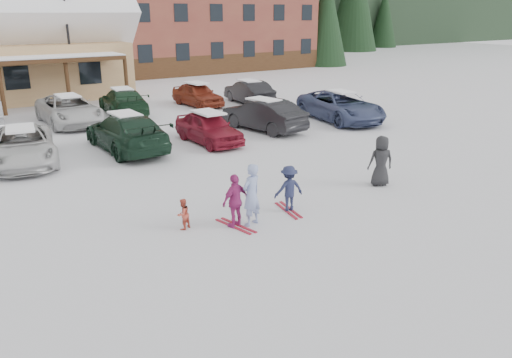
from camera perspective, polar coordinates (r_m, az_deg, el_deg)
ground at (r=13.85m, az=1.27°, el=-5.25°), size 160.00×160.00×0.00m
lamp_post at (r=35.34m, az=-20.61°, el=14.52°), size 0.50×0.25×6.75m
conifer_1 at (r=56.44m, az=8.10°, el=19.10°), size 4.84×4.84×11.22m
conifer_3 at (r=55.97m, az=-20.91°, el=16.95°), size 3.96×3.96×9.18m
conifer_4 at (r=69.87m, az=2.67°, el=19.36°), size 5.06×5.06×11.73m
adult_skier at (r=13.54m, az=-0.54°, el=-1.82°), size 0.73×0.59×1.75m
toddler_red at (r=13.57m, az=-8.35°, el=-3.99°), size 0.51×0.46×0.86m
child_navy at (r=14.59m, az=3.77°, el=-1.10°), size 0.97×0.67×1.38m
skis_child_navy at (r=14.83m, az=3.72°, el=-3.56°), size 0.46×1.41×0.03m
child_magenta at (r=13.47m, az=-2.37°, el=-2.50°), size 0.93×0.53×1.50m
skis_child_magenta at (r=13.75m, az=-2.33°, el=-5.37°), size 0.47×1.41×0.03m
bystander_dark at (r=17.20m, az=14.08°, el=2.02°), size 0.99×0.85×1.71m
parked_car_2 at (r=21.18m, az=-25.11°, el=3.45°), size 3.03×5.32×1.40m
parked_car_3 at (r=21.74m, az=-14.59°, el=5.21°), size 2.27×5.45×1.57m
parked_car_4 at (r=22.39m, az=-5.44°, el=5.87°), size 1.73×4.12×1.39m
parked_car_5 at (r=24.75m, az=0.86°, el=7.35°), size 2.38×4.87×1.54m
parked_car_6 at (r=27.38m, az=9.65°, el=8.22°), size 3.41×5.98×1.57m
parked_car_10 at (r=27.85m, az=-20.57°, el=7.41°), size 2.55×5.44×1.51m
parked_car_11 at (r=29.69m, az=-14.95°, el=8.55°), size 2.63×5.27×1.47m
parked_car_12 at (r=31.60m, az=-6.69°, el=9.58°), size 1.98×4.29×1.42m
parked_car_13 at (r=32.19m, az=-0.81°, el=9.90°), size 1.96×4.55×1.46m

